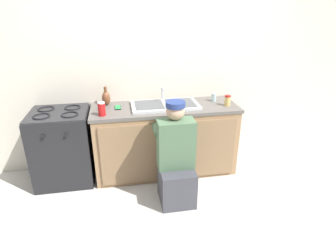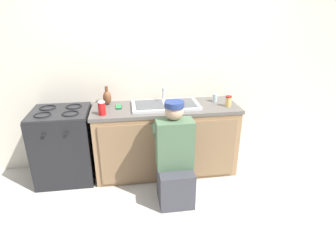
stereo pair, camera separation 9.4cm
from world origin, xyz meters
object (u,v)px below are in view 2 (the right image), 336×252
soda_cup_red (102,108)px  water_glass (215,98)px  spice_bottle_red (103,105)px  stove_range (64,145)px  vase_decorative (107,97)px  sink_double_basin (165,105)px  cell_phone (119,107)px  plumber_person (175,162)px  condiment_jar (228,101)px

soda_cup_red → water_glass: 1.40m
spice_bottle_red → stove_range: bearing=179.2°
water_glass → vase_decorative: bearing=176.5°
sink_double_basin → cell_phone: bearing=175.8°
spice_bottle_red → plumber_person: bearing=-40.1°
cell_phone → condiment_jar: (1.30, -0.15, 0.06)m
stove_range → soda_cup_red: soda_cup_red is taller
soda_cup_red → spice_bottle_red: size_ratio=1.45×
sink_double_basin → vase_decorative: (-0.69, 0.17, 0.07)m
plumber_person → spice_bottle_red: 1.06m
vase_decorative → stove_range: bearing=-162.0°
stove_range → condiment_jar: bearing=-3.1°
soda_cup_red → condiment_jar: soda_cup_red is taller
sink_double_basin → stove_range: 1.31m
vase_decorative → water_glass: bearing=-3.5°
spice_bottle_red → soda_cup_red: bearing=-91.2°
sink_double_basin → spice_bottle_red: sink_double_basin is taller
sink_double_basin → condiment_jar: 0.75m
water_glass → sink_double_basin: bearing=-171.9°
plumber_person → vase_decorative: 1.17m
stove_range → soda_cup_red: (0.50, -0.18, 0.50)m
stove_range → plumber_person: (1.24, -0.63, 0.02)m
sink_double_basin → spice_bottle_red: size_ratio=7.62×
stove_range → water_glass: size_ratio=8.87×
vase_decorative → cell_phone: (0.13, -0.13, -0.08)m
spice_bottle_red → vase_decorative: bearing=78.4°
cell_phone → spice_bottle_red: bearing=-163.6°
sink_double_basin → plumber_person: 0.76m
cell_phone → vase_decorative: bearing=134.9°
plumber_person → spice_bottle_red: plumber_person is taller
plumber_person → soda_cup_red: plumber_person is taller
condiment_jar → spice_bottle_red: bearing=176.2°
sink_double_basin → spice_bottle_red: bearing=-179.2°
spice_bottle_red → water_glass: 1.37m
water_glass → vase_decorative: size_ratio=0.43×
water_glass → condiment_jar: bearing=-62.9°
plumber_person → condiment_jar: size_ratio=8.63×
soda_cup_red → cell_phone: soda_cup_red is taller
stove_range → soda_cup_red: size_ratio=5.83×
cell_phone → plumber_person: bearing=-49.8°
spice_bottle_red → vase_decorative: vase_decorative is taller
plumber_person → condiment_jar: 1.02m
plumber_person → cell_phone: (-0.56, 0.67, 0.41)m
soda_cup_red → plumber_person: bearing=-31.1°
spice_bottle_red → condiment_jar: 1.47m
vase_decorative → condiment_jar: size_ratio=1.80×
plumber_person → vase_decorative: size_ratio=4.80×
stove_range → water_glass: water_glass is taller
stove_range → sink_double_basin: bearing=0.1°
plumber_person → condiment_jar: (0.74, 0.52, 0.47)m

